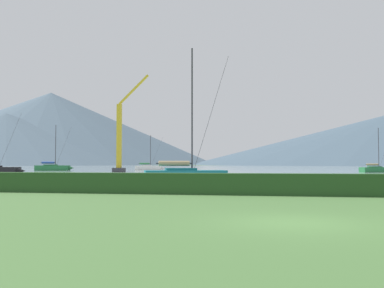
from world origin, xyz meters
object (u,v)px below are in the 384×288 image
(sailboat_slip_6, at_px, (149,168))
(sailboat_slip_2, at_px, (53,167))
(sailboat_slip_10, at_px, (377,169))
(dock_crane, at_px, (120,141))
(sailboat_slip_4, at_px, (186,175))

(sailboat_slip_6, bearing_deg, sailboat_slip_2, -167.39)
(sailboat_slip_10, xyz_separation_m, dock_crane, (-46.73, -6.96, 5.21))
(dock_crane, bearing_deg, sailboat_slip_10, 8.47)
(sailboat_slip_6, distance_m, sailboat_slip_10, 50.76)
(dock_crane, bearing_deg, sailboat_slip_2, 147.90)
(sailboat_slip_6, distance_m, dock_crane, 24.08)
(sailboat_slip_4, xyz_separation_m, sailboat_slip_6, (-21.77, 63.80, -0.08))
(sailboat_slip_2, relative_size, sailboat_slip_6, 1.22)
(sailboat_slip_4, height_order, dock_crane, dock_crane)
(sailboat_slip_2, relative_size, dock_crane, 0.56)
(sailboat_slip_6, bearing_deg, sailboat_slip_4, -88.03)
(sailboat_slip_4, bearing_deg, sailboat_slip_2, 107.24)
(sailboat_slip_2, distance_m, dock_crane, 24.49)
(dock_crane, bearing_deg, sailboat_slip_6, 93.07)
(sailboat_slip_2, height_order, sailboat_slip_6, sailboat_slip_2)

